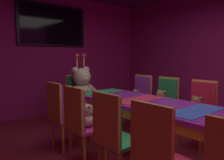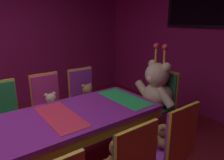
# 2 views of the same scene
# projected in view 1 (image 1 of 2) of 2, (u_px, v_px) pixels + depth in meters

# --- Properties ---
(ground_plane) EXTENTS (7.90, 7.90, 0.00)m
(ground_plane) POSITION_uv_depth(u_px,v_px,m) (163.00, 160.00, 2.86)
(ground_plane) COLOR maroon
(wall_back) EXTENTS (5.20, 0.12, 2.80)m
(wall_back) POSITION_uv_depth(u_px,v_px,m) (52.00, 54.00, 5.14)
(wall_back) COLOR #8C1959
(wall_back) RESTS_ON ground_plane
(banquet_table) EXTENTS (0.90, 3.09, 0.75)m
(banquet_table) POSITION_uv_depth(u_px,v_px,m) (164.00, 111.00, 2.79)
(banquet_table) COLOR purple
(banquet_table) RESTS_ON ground_plane
(chair_left_1) EXTENTS (0.42, 0.41, 0.98)m
(chair_left_1) POSITION_uv_depth(u_px,v_px,m) (156.00, 149.00, 1.79)
(chair_left_1) COLOR red
(chair_left_1) RESTS_ON ground_plane
(chair_left_2) EXTENTS (0.42, 0.41, 0.98)m
(chair_left_2) POSITION_uv_depth(u_px,v_px,m) (112.00, 130.00, 2.26)
(chair_left_2) COLOR #268C4C
(chair_left_2) RESTS_ON ground_plane
(chair_left_3) EXTENTS (0.42, 0.41, 0.98)m
(chair_left_3) POSITION_uv_depth(u_px,v_px,m) (79.00, 118.00, 2.70)
(chair_left_3) COLOR #CC338C
(chair_left_3) RESTS_ON ground_plane
(teddy_left_3) EXTENTS (0.24, 0.31, 0.29)m
(teddy_left_3) POSITION_uv_depth(u_px,v_px,m) (89.00, 117.00, 2.79)
(teddy_left_3) COLOR beige
(teddy_left_3) RESTS_ON chair_left_3
(chair_left_4) EXTENTS (0.42, 0.41, 0.98)m
(chair_left_4) POSITION_uv_depth(u_px,v_px,m) (59.00, 109.00, 3.15)
(chair_left_4) COLOR purple
(chair_left_4) RESTS_ON ground_plane
(teddy_left_4) EXTENTS (0.26, 0.34, 0.32)m
(teddy_left_4) POSITION_uv_depth(u_px,v_px,m) (68.00, 108.00, 3.24)
(teddy_left_4) COLOR #9E7247
(teddy_left_4) RESTS_ON chair_left_4
(chair_right_2) EXTENTS (0.42, 0.41, 0.98)m
(chair_right_2) POSITION_uv_depth(u_px,v_px,m) (201.00, 106.00, 3.35)
(chair_right_2) COLOR red
(chair_right_2) RESTS_ON ground_plane
(teddy_right_2) EXTENTS (0.25, 0.32, 0.30)m
(teddy_right_2) POSITION_uv_depth(u_px,v_px,m) (196.00, 108.00, 3.26)
(teddy_right_2) COLOR brown
(teddy_right_2) RESTS_ON chair_right_2
(chair_right_3) EXTENTS (0.42, 0.41, 0.98)m
(chair_right_3) POSITION_uv_depth(u_px,v_px,m) (165.00, 100.00, 3.84)
(chair_right_3) COLOR #268C4C
(chair_right_3) RESTS_ON ground_plane
(teddy_right_3) EXTENTS (0.26, 0.34, 0.32)m
(teddy_right_3) POSITION_uv_depth(u_px,v_px,m) (160.00, 101.00, 3.75)
(teddy_right_3) COLOR olive
(teddy_right_3) RESTS_ON chair_right_3
(chair_right_4) EXTENTS (0.42, 0.41, 0.98)m
(chair_right_4) POSITION_uv_depth(u_px,v_px,m) (141.00, 95.00, 4.28)
(chair_right_4) COLOR purple
(chair_right_4) RESTS_ON ground_plane
(teddy_right_4) EXTENTS (0.22, 0.28, 0.27)m
(teddy_right_4) POSITION_uv_depth(u_px,v_px,m) (135.00, 97.00, 4.19)
(teddy_right_4) COLOR olive
(teddy_right_4) RESTS_ON chair_right_4
(throne_chair) EXTENTS (0.41, 0.42, 0.98)m
(throne_chair) POSITION_uv_depth(u_px,v_px,m) (78.00, 94.00, 4.38)
(throne_chair) COLOR #268C4C
(throne_chair) RESTS_ON ground_plane
(king_teddy_bear) EXTENTS (0.73, 0.57, 0.94)m
(king_teddy_bear) POSITION_uv_depth(u_px,v_px,m) (82.00, 87.00, 4.23)
(king_teddy_bear) COLOR beige
(king_teddy_bear) RESTS_ON throne_chair
(wall_tv) EXTENTS (1.62, 0.06, 0.94)m
(wall_tv) POSITION_uv_depth(u_px,v_px,m) (53.00, 25.00, 5.00)
(wall_tv) COLOR black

